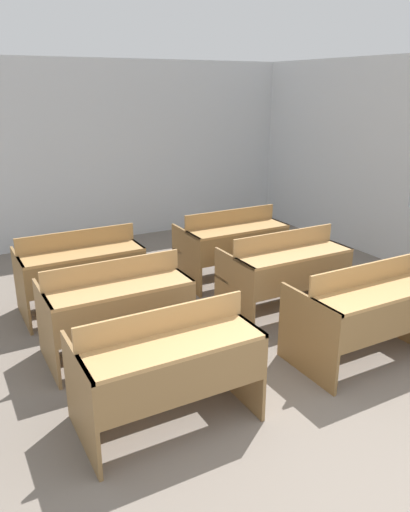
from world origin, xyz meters
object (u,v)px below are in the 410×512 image
at_px(bench_second_right, 285,270).
at_px(bench_third_right, 232,243).
at_px(bench_second_left, 116,305).
at_px(bench_third_left, 80,269).
at_px(bench_front_right, 366,310).
at_px(bench_front_left, 167,364).

distance_m(bench_second_right, bench_third_right, 1.10).
relative_size(bench_second_left, bench_third_left, 1.00).
bearing_deg(bench_third_left, bench_front_right, -49.11).
height_order(bench_second_left, bench_third_left, same).
bearing_deg(bench_front_left, bench_front_right, -0.55).
xyz_separation_m(bench_front_right, bench_second_left, (-1.92, 1.16, 0.00)).
height_order(bench_front_left, bench_front_right, same).
bearing_deg(bench_second_right, bench_third_left, 150.51).
relative_size(bench_front_left, bench_second_right, 1.00).
xyz_separation_m(bench_front_right, bench_third_left, (-1.95, 2.25, 0.00)).
bearing_deg(bench_second_left, bench_second_right, 0.03).
bearing_deg(bench_second_right, bench_front_left, -149.41).
relative_size(bench_second_left, bench_second_right, 1.00).
xyz_separation_m(bench_front_left, bench_second_left, (0.02, 1.14, 0.00)).
height_order(bench_front_right, bench_second_left, same).
bearing_deg(bench_third_left, bench_second_left, -88.58).
distance_m(bench_second_left, bench_third_left, 1.09).
distance_m(bench_front_left, bench_second_left, 1.14).
xyz_separation_m(bench_second_left, bench_third_right, (1.91, 1.10, 0.00)).
bearing_deg(bench_third_right, bench_second_right, -90.14).
height_order(bench_front_right, bench_third_left, same).
relative_size(bench_front_left, bench_third_left, 1.00).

